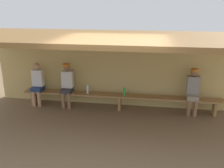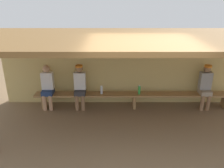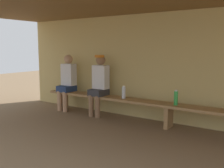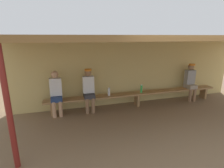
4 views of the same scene
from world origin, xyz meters
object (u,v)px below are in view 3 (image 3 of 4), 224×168
Objects in this scene: bench at (169,108)px; player_in_white at (67,80)px; water_bottle_clear at (176,98)px; water_bottle_blue at (124,92)px; player_leftmost at (99,82)px.

player_in_white is at bearing 179.93° from bench.
bench is 21.42× the size of water_bottle_clear.
bench is 22.73× the size of water_bottle_blue.
player_leftmost is at bearing 179.87° from bench.
water_bottle_blue is (1.61, -0.01, -0.14)m from player_in_white.
water_bottle_clear is at bearing -7.81° from bench.
player_leftmost is 0.66m from water_bottle_blue.
player_leftmost reaches higher than player_in_white.
player_leftmost reaches higher than water_bottle_blue.
water_bottle_blue is (0.64, -0.01, -0.16)m from player_leftmost.
player_in_white is 4.77× the size of water_bottle_clear.
player_in_white is at bearing 179.54° from water_bottle_clear.
player_leftmost is at bearing 179.28° from water_bottle_clear.
bench is 4.46× the size of player_leftmost.
water_bottle_blue is 0.94× the size of water_bottle_clear.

